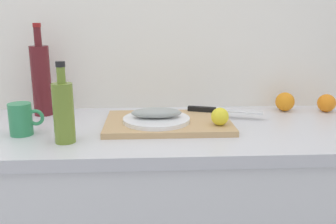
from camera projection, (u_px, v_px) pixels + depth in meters
name	position (u px, v px, depth m)	size (l,w,h in m)	color
back_wall	(114.00, 25.00, 1.55)	(3.20, 0.05, 2.50)	white
cutting_board	(168.00, 123.00, 1.35)	(0.45, 0.31, 0.02)	tan
white_plate	(156.00, 119.00, 1.33)	(0.24, 0.24, 0.01)	white
fish_fillet	(156.00, 112.00, 1.33)	(0.18, 0.08, 0.04)	#999E99
chef_knife	(215.00, 110.00, 1.46)	(0.28, 0.12, 0.02)	silver
lemon_0	(220.00, 117.00, 1.28)	(0.06, 0.06, 0.06)	yellow
olive_oil_bottle	(64.00, 111.00, 1.15)	(0.06, 0.06, 0.25)	olive
wine_bottle	(41.00, 79.00, 1.47)	(0.07, 0.07, 0.36)	#59191E
coffee_mug_0	(22.00, 119.00, 1.24)	(0.12, 0.08, 0.11)	#338C59
orange_1	(327.00, 103.00, 1.54)	(0.07, 0.07, 0.07)	orange
orange_3	(285.00, 102.00, 1.56)	(0.08, 0.08, 0.08)	orange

